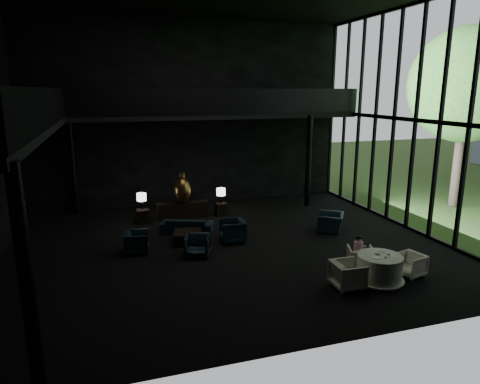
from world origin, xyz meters
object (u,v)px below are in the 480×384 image
object	(u,v)px
table_lamp_left	(142,198)
dining_chair_west	(348,273)
dining_chair_east	(410,265)
side_table_left	(143,216)
dining_table	(379,270)
coffee_table	(188,237)
side_table_right	(221,209)
bronze_urn	(183,190)
window_armchair	(331,220)
lounge_armchair_west	(137,242)
lounge_armchair_south	(197,245)
sofa	(187,224)
table_lamp_right	(221,192)
console	(183,210)
lounge_armchair_east	(232,229)
child	(359,245)
dining_chair_north	(361,258)

from	to	relation	value
table_lamp_left	dining_chair_west	world-z (taller)	table_lamp_left
dining_chair_east	side_table_left	bearing A→B (deg)	-151.22
dining_chair_west	dining_table	bearing A→B (deg)	-84.85
dining_chair_east	coffee_table	bearing A→B (deg)	-142.85
side_table_right	dining_chair_west	xyz separation A→B (m)	(1.41, -7.52, 0.15)
bronze_urn	table_lamp_left	world-z (taller)	bronze_urn
dining_chair_west	side_table_left	bearing A→B (deg)	33.58
window_armchair	lounge_armchair_west	bearing A→B (deg)	-56.30
table_lamp_left	dining_chair_east	world-z (taller)	table_lamp_left
lounge_armchair_south	window_armchair	distance (m)	5.24
dining_table	sofa	bearing A→B (deg)	126.60
side_table_left	lounge_armchair_south	xyz separation A→B (m)	(1.32, -4.10, 0.11)
sofa	dining_table	world-z (taller)	dining_table
lounge_armchair_west	dining_chair_west	xyz separation A→B (m)	(5.06, -4.20, 0.04)
sofa	window_armchair	xyz separation A→B (m)	(5.05, -1.41, 0.09)
side_table_right	side_table_left	bearing A→B (deg)	-178.19
sofa	coffee_table	distance (m)	1.14
bronze_urn	table_lamp_right	world-z (taller)	bronze_urn
lounge_armchair_west	coffee_table	xyz separation A→B (m)	(1.69, 0.37, -0.16)
console	lounge_armchair_east	distance (m)	3.47
child	console	bearing A→B (deg)	-59.13
table_lamp_left	table_lamp_right	size ratio (longest dim) A/B	1.01
sofa	table_lamp_left	bearing A→B (deg)	-30.87
lounge_armchair_west	dining_table	world-z (taller)	dining_table
side_table_left	dining_table	world-z (taller)	dining_table
table_lamp_left	lounge_armchair_east	bearing A→B (deg)	-50.39
table_lamp_right	side_table_right	bearing A→B (deg)	-90.00
bronze_urn	dining_chair_north	world-z (taller)	bronze_urn
console	side_table_right	bearing A→B (deg)	-0.59
table_lamp_right	dining_chair_north	size ratio (longest dim) A/B	0.93
table_lamp_right	child	size ratio (longest dim) A/B	1.09
window_armchair	dining_chair_north	world-z (taller)	window_armchair
table_lamp_left	window_armchair	world-z (taller)	table_lamp_left
dining_chair_east	dining_table	bearing A→B (deg)	-98.58
side_table_left	lounge_armchair_east	size ratio (longest dim) A/B	0.57
console	window_armchair	world-z (taller)	window_armchair
window_armchair	dining_chair_west	world-z (taller)	window_armchair
dining_chair_east	side_table_right	bearing A→B (deg)	-168.55
sofa	dining_chair_west	bearing A→B (deg)	141.12
table_lamp_right	window_armchair	distance (m)	4.66
side_table_right	sofa	world-z (taller)	sofa
console	lounge_armchair_south	size ratio (longest dim) A/B	2.78
table_lamp_right	dining_chair_west	world-z (taller)	table_lamp_right
dining_table	dining_chair_north	distance (m)	0.90
lounge_armchair_west	sofa	bearing A→B (deg)	-44.47
bronze_urn	table_lamp_left	distance (m)	1.62
bronze_urn	dining_chair_north	size ratio (longest dim) A/B	1.86
lounge_armchair_west	lounge_armchair_east	size ratio (longest dim) A/B	0.81
child	sofa	bearing A→B (deg)	-48.92
bronze_urn	lounge_armchair_east	size ratio (longest dim) A/B	1.38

